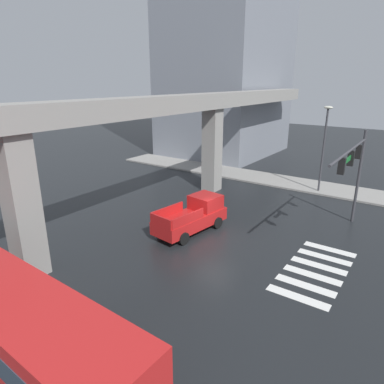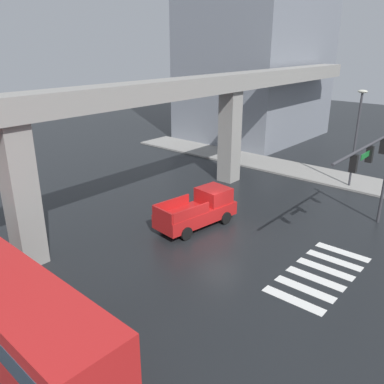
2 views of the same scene
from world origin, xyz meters
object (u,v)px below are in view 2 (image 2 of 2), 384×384
object	(u,v)px
pickup_truck	(200,210)
street_lamp_near_corner	(357,128)
traffic_signal_mast	(375,159)
city_bus	(9,310)

from	to	relation	value
pickup_truck	street_lamp_near_corner	xyz separation A→B (m)	(12.59, -4.34, 3.57)
traffic_signal_mast	street_lamp_near_corner	xyz separation A→B (m)	(7.84, 3.70, -0.01)
city_bus	street_lamp_near_corner	bearing A→B (deg)	-5.99
pickup_truck	street_lamp_near_corner	size ratio (longest dim) A/B	0.73
city_bus	street_lamp_near_corner	size ratio (longest dim) A/B	1.50
pickup_truck	city_bus	size ratio (longest dim) A/B	0.49
pickup_truck	traffic_signal_mast	world-z (taller)	traffic_signal_mast
city_bus	traffic_signal_mast	xyz separation A→B (m)	(17.09, -6.32, 2.84)
city_bus	traffic_signal_mast	bearing A→B (deg)	-20.29
pickup_truck	city_bus	world-z (taller)	city_bus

